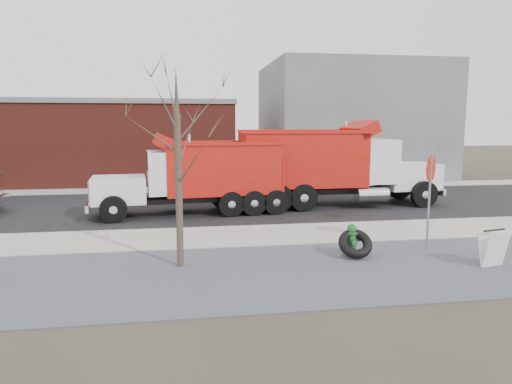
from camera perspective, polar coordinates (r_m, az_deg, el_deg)
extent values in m
plane|color=#383328|center=(15.23, 2.88, -5.80)|extent=(120.00, 120.00, 0.00)
cube|color=slate|center=(11.96, 6.32, -9.79)|extent=(60.00, 5.00, 0.03)
cube|color=#9E9B93|center=(15.46, 2.69, -5.47)|extent=(60.00, 2.50, 0.06)
cube|color=#9E9B93|center=(16.70, 1.80, -4.33)|extent=(60.00, 0.15, 0.11)
cube|color=black|center=(21.30, -0.54, -1.65)|extent=(60.00, 9.40, 0.02)
cube|color=#9E9B93|center=(26.88, -2.29, 0.50)|extent=(60.00, 2.00, 0.06)
cube|color=gray|center=(34.61, 11.64, 8.70)|extent=(12.00, 10.00, 8.00)
cube|color=maroon|center=(32.25, -21.42, 5.66)|extent=(20.00, 8.00, 5.00)
cube|color=gray|center=(32.25, -21.68, 10.36)|extent=(20.20, 8.20, 0.30)
cylinder|color=#382D23|center=(11.99, -9.62, -0.05)|extent=(0.18, 0.18, 4.00)
cone|color=#382D23|center=(11.89, -9.94, 12.44)|extent=(0.14, 0.14, 1.20)
cylinder|color=#286A38|center=(13.51, 11.78, -7.68)|extent=(0.50, 0.50, 0.07)
cylinder|color=#286A38|center=(13.42, 11.83, -6.28)|extent=(0.26, 0.26, 0.68)
cylinder|color=#286A38|center=(13.35, 11.87, -5.01)|extent=(0.34, 0.34, 0.06)
sphere|color=#286A38|center=(13.32, 11.88, -4.53)|extent=(0.27, 0.27, 0.27)
cylinder|color=#286A38|center=(13.30, 11.90, -4.05)|extent=(0.06, 0.06, 0.07)
cylinder|color=#286A38|center=(13.33, 11.06, -5.91)|extent=(0.14, 0.13, 0.13)
cylinder|color=#286A38|center=(13.47, 12.61, -5.81)|extent=(0.14, 0.13, 0.13)
cylinder|color=#286A38|center=(13.23, 12.15, -6.15)|extent=(0.17, 0.14, 0.17)
torus|color=black|center=(13.22, 12.31, -6.32)|extent=(1.04, 0.97, 0.84)
cylinder|color=gray|center=(14.59, 20.84, -0.73)|extent=(0.07, 0.07, 3.12)
cylinder|color=#AE1A0C|center=(14.48, 21.03, 2.76)|extent=(0.65, 0.59, 0.85)
cube|color=white|center=(13.56, 27.83, -6.33)|extent=(0.75, 0.39, 0.98)
cube|color=white|center=(13.69, 27.17, -6.15)|extent=(0.75, 0.39, 0.98)
cube|color=black|center=(13.51, 27.64, -4.24)|extent=(0.71, 0.20, 0.04)
cube|color=black|center=(21.35, 9.33, 0.19)|extent=(9.33, 1.10, 0.24)
cube|color=white|center=(22.79, 18.46, 1.92)|extent=(2.43, 2.16, 1.20)
cube|color=silver|center=(23.32, 20.78, 1.95)|extent=(0.09, 1.91, 1.09)
cube|color=white|center=(21.89, 14.15, 3.86)|extent=(1.78, 2.54, 1.96)
cube|color=black|center=(22.17, 15.98, 5.26)|extent=(0.08, 2.18, 0.87)
cube|color=red|center=(20.77, 5.72, 4.14)|extent=(5.49, 2.70, 2.40)
cylinder|color=silver|center=(22.49, 11.14, 5.32)|extent=(0.16, 0.16, 2.62)
cylinder|color=black|center=(24.00, 17.48, 0.57)|extent=(1.20, 0.35, 1.20)
cylinder|color=black|center=(21.96, 20.27, -0.26)|extent=(1.20, 0.35, 1.20)
cylinder|color=black|center=(21.65, 1.58, 0.14)|extent=(1.20, 0.35, 1.20)
cylinder|color=black|center=(19.63, 2.78, -0.73)|extent=(1.20, 0.35, 1.20)
cube|color=black|center=(19.29, -7.86, -0.90)|extent=(7.77, 1.64, 0.21)
cube|color=white|center=(19.09, -16.75, 0.29)|extent=(2.26, 2.05, 1.04)
cube|color=silver|center=(19.16, -19.95, 0.16)|extent=(0.23, 1.65, 0.95)
cube|color=white|center=(19.04, -11.12, 2.47)|extent=(1.73, 2.32, 1.70)
cube|color=black|center=(18.97, -13.42, 3.81)|extent=(0.25, 1.89, 0.76)
cube|color=red|center=(19.31, -4.31, 2.97)|extent=(4.94, 2.75, 2.08)
cylinder|color=silver|center=(18.19, -8.29, 3.61)|extent=(0.15, 0.15, 2.27)
cylinder|color=black|center=(18.19, -17.40, -2.09)|extent=(1.06, 0.39, 1.04)
cylinder|color=black|center=(20.20, -17.16, -1.06)|extent=(1.06, 0.39, 1.04)
cylinder|color=black|center=(18.86, -0.37, -1.34)|extent=(1.06, 0.39, 1.04)
cylinder|color=black|center=(20.60, -1.63, -0.51)|extent=(1.06, 0.39, 1.04)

